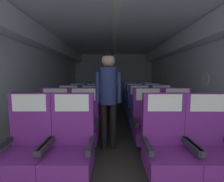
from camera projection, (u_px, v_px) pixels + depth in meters
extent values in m
cube|color=#3D3833|center=(115.00, 126.00, 3.88)|extent=(3.87, 7.37, 0.02)
cube|color=silver|center=(41.00, 80.00, 3.77)|extent=(0.08, 6.97, 2.29)
cube|color=silver|center=(190.00, 81.00, 3.76)|extent=(0.08, 6.97, 2.29)
cube|color=silver|center=(116.00, 32.00, 3.65)|extent=(3.75, 6.97, 0.06)
cube|color=silver|center=(114.00, 78.00, 7.25)|extent=(3.75, 0.06, 2.29)
cube|color=silver|center=(48.00, 42.00, 3.68)|extent=(0.33, 6.70, 0.36)
cube|color=silver|center=(184.00, 42.00, 3.67)|extent=(0.33, 6.70, 0.36)
cube|color=white|center=(116.00, 34.00, 3.66)|extent=(0.12, 6.28, 0.02)
cylinder|color=white|center=(206.00, 79.00, 3.06)|extent=(0.01, 0.26, 0.26)
cylinder|color=white|center=(177.00, 78.00, 4.45)|extent=(0.01, 0.26, 0.26)
cylinder|color=white|center=(161.00, 78.00, 5.83)|extent=(0.01, 0.26, 0.26)
cube|color=#38383D|center=(26.00, 179.00, 1.71)|extent=(0.18, 0.18, 0.21)
cube|color=#6B237A|center=(25.00, 161.00, 1.69)|extent=(0.49, 0.49, 0.21)
cube|color=#6B237A|center=(33.00, 119.00, 1.85)|extent=(0.49, 0.09, 0.63)
cube|color=#28282D|center=(46.00, 144.00, 1.67)|extent=(0.05, 0.42, 0.06)
cube|color=#28282D|center=(3.00, 144.00, 1.67)|extent=(0.05, 0.42, 0.06)
cube|color=silver|center=(30.00, 103.00, 1.78)|extent=(0.39, 0.01, 0.20)
cube|color=#38383D|center=(71.00, 180.00, 1.71)|extent=(0.18, 0.18, 0.21)
cube|color=#6B237A|center=(70.00, 162.00, 1.69)|extent=(0.49, 0.49, 0.21)
cube|color=#6B237A|center=(74.00, 119.00, 1.85)|extent=(0.49, 0.09, 0.63)
cube|color=#28282D|center=(91.00, 145.00, 1.67)|extent=(0.05, 0.42, 0.06)
cube|color=#28282D|center=(48.00, 145.00, 1.67)|extent=(0.05, 0.42, 0.06)
cube|color=silver|center=(72.00, 103.00, 1.78)|extent=(0.39, 0.01, 0.20)
cube|color=#38383D|center=(212.00, 180.00, 1.69)|extent=(0.18, 0.18, 0.21)
cube|color=#6B237A|center=(214.00, 162.00, 1.67)|extent=(0.49, 0.49, 0.21)
cube|color=#6B237A|center=(205.00, 119.00, 1.83)|extent=(0.49, 0.09, 0.63)
cube|color=#28282D|center=(193.00, 145.00, 1.66)|extent=(0.05, 0.42, 0.06)
cube|color=silver|center=(208.00, 103.00, 1.77)|extent=(0.39, 0.01, 0.20)
cube|color=#38383D|center=(168.00, 180.00, 1.70)|extent=(0.18, 0.18, 0.21)
cube|color=#6B237A|center=(168.00, 162.00, 1.68)|extent=(0.49, 0.49, 0.21)
cube|color=#6B237A|center=(164.00, 119.00, 1.84)|extent=(0.49, 0.09, 0.63)
cube|color=#28282D|center=(191.00, 145.00, 1.66)|extent=(0.05, 0.42, 0.06)
cube|color=#28282D|center=(147.00, 145.00, 1.67)|extent=(0.05, 0.42, 0.06)
cube|color=silver|center=(166.00, 103.00, 1.78)|extent=(0.39, 0.01, 0.20)
cube|color=#38383D|center=(54.00, 146.00, 2.51)|extent=(0.18, 0.18, 0.21)
cube|color=#6B237A|center=(54.00, 134.00, 2.49)|extent=(0.49, 0.49, 0.21)
cube|color=#6B237A|center=(57.00, 106.00, 2.65)|extent=(0.49, 0.09, 0.63)
cube|color=#28282D|center=(68.00, 122.00, 2.47)|extent=(0.05, 0.42, 0.06)
cube|color=#28282D|center=(39.00, 122.00, 2.47)|extent=(0.05, 0.42, 0.06)
cube|color=silver|center=(56.00, 94.00, 2.58)|extent=(0.39, 0.01, 0.20)
cube|color=#38383D|center=(83.00, 147.00, 2.51)|extent=(0.18, 0.18, 0.21)
cube|color=#6B237A|center=(83.00, 134.00, 2.49)|extent=(0.49, 0.49, 0.21)
cube|color=#6B237A|center=(85.00, 106.00, 2.65)|extent=(0.49, 0.09, 0.63)
cube|color=#28282D|center=(98.00, 122.00, 2.47)|extent=(0.05, 0.42, 0.06)
cube|color=#28282D|center=(68.00, 122.00, 2.47)|extent=(0.05, 0.42, 0.06)
cube|color=silver|center=(84.00, 95.00, 2.58)|extent=(0.39, 0.01, 0.20)
cube|color=#38383D|center=(180.00, 146.00, 2.52)|extent=(0.18, 0.18, 0.21)
cube|color=#6B237A|center=(181.00, 134.00, 2.50)|extent=(0.49, 0.49, 0.21)
cube|color=#6B237A|center=(177.00, 106.00, 2.66)|extent=(0.49, 0.09, 0.63)
cube|color=#28282D|center=(196.00, 122.00, 2.48)|extent=(0.05, 0.42, 0.06)
cube|color=#28282D|center=(167.00, 122.00, 2.49)|extent=(0.05, 0.42, 0.06)
cube|color=silver|center=(178.00, 94.00, 2.60)|extent=(0.39, 0.01, 0.20)
cube|color=#38383D|center=(150.00, 146.00, 2.52)|extent=(0.18, 0.18, 0.21)
cube|color=#6B237A|center=(150.00, 134.00, 2.50)|extent=(0.49, 0.49, 0.21)
cube|color=#6B237A|center=(148.00, 106.00, 2.66)|extent=(0.49, 0.09, 0.63)
cube|color=#28282D|center=(165.00, 122.00, 2.48)|extent=(0.05, 0.42, 0.06)
cube|color=#28282D|center=(136.00, 122.00, 2.48)|extent=(0.05, 0.42, 0.06)
cube|color=silver|center=(149.00, 94.00, 2.59)|extent=(0.39, 0.01, 0.20)
cube|color=#38383D|center=(68.00, 129.00, 3.33)|extent=(0.18, 0.18, 0.21)
cube|color=navy|center=(68.00, 120.00, 3.30)|extent=(0.49, 0.49, 0.21)
cube|color=navy|center=(70.00, 99.00, 3.47)|extent=(0.49, 0.09, 0.63)
cube|color=#28282D|center=(79.00, 111.00, 3.28)|extent=(0.05, 0.42, 0.06)
cube|color=#28282D|center=(57.00, 111.00, 3.29)|extent=(0.05, 0.42, 0.06)
cube|color=silver|center=(69.00, 90.00, 3.40)|extent=(0.39, 0.01, 0.20)
cube|color=#38383D|center=(91.00, 129.00, 3.33)|extent=(0.18, 0.18, 0.21)
cube|color=navy|center=(91.00, 120.00, 3.31)|extent=(0.49, 0.49, 0.21)
cube|color=navy|center=(92.00, 99.00, 3.47)|extent=(0.49, 0.09, 0.63)
cube|color=#28282D|center=(102.00, 111.00, 3.29)|extent=(0.05, 0.42, 0.06)
cube|color=#28282D|center=(80.00, 111.00, 3.29)|extent=(0.05, 0.42, 0.06)
cube|color=silver|center=(92.00, 90.00, 3.40)|extent=(0.39, 0.01, 0.20)
cube|color=#38383D|center=(163.00, 129.00, 3.35)|extent=(0.18, 0.18, 0.21)
cube|color=navy|center=(163.00, 119.00, 3.33)|extent=(0.49, 0.49, 0.21)
cube|color=navy|center=(161.00, 99.00, 3.49)|extent=(0.49, 0.09, 0.63)
cube|color=#28282D|center=(175.00, 111.00, 3.31)|extent=(0.05, 0.42, 0.06)
cube|color=#28282D|center=(153.00, 111.00, 3.31)|extent=(0.05, 0.42, 0.06)
cube|color=silver|center=(162.00, 90.00, 3.42)|extent=(0.39, 0.01, 0.20)
cube|color=#38383D|center=(141.00, 129.00, 3.33)|extent=(0.18, 0.18, 0.21)
cube|color=navy|center=(141.00, 120.00, 3.31)|extent=(0.49, 0.49, 0.21)
cube|color=navy|center=(139.00, 99.00, 3.47)|extent=(0.49, 0.09, 0.63)
cube|color=#28282D|center=(152.00, 111.00, 3.29)|extent=(0.05, 0.42, 0.06)
cube|color=#28282D|center=(130.00, 111.00, 3.29)|extent=(0.05, 0.42, 0.06)
cube|color=silver|center=(140.00, 90.00, 3.40)|extent=(0.39, 0.01, 0.20)
cube|color=#38383D|center=(77.00, 119.00, 4.15)|extent=(0.18, 0.18, 0.21)
cube|color=navy|center=(77.00, 111.00, 4.13)|extent=(0.49, 0.49, 0.21)
cube|color=navy|center=(78.00, 94.00, 4.29)|extent=(0.49, 0.09, 0.63)
cube|color=#28282D|center=(86.00, 104.00, 4.11)|extent=(0.05, 0.42, 0.06)
cube|color=#28282D|center=(68.00, 104.00, 4.12)|extent=(0.05, 0.42, 0.06)
cube|color=silver|center=(78.00, 87.00, 4.23)|extent=(0.39, 0.01, 0.20)
cube|color=#38383D|center=(95.00, 119.00, 4.14)|extent=(0.18, 0.18, 0.21)
cube|color=navy|center=(95.00, 111.00, 4.12)|extent=(0.49, 0.49, 0.21)
cube|color=navy|center=(95.00, 95.00, 4.28)|extent=(0.49, 0.09, 0.63)
cube|color=#28282D|center=(103.00, 104.00, 4.10)|extent=(0.05, 0.42, 0.06)
cube|color=#28282D|center=(86.00, 104.00, 4.11)|extent=(0.05, 0.42, 0.06)
cube|color=silver|center=(95.00, 87.00, 4.22)|extent=(0.39, 0.01, 0.20)
cube|color=#38383D|center=(153.00, 118.00, 4.16)|extent=(0.18, 0.18, 0.21)
cube|color=navy|center=(153.00, 111.00, 4.14)|extent=(0.49, 0.49, 0.21)
cube|color=navy|center=(152.00, 94.00, 4.30)|extent=(0.49, 0.09, 0.63)
cube|color=#28282D|center=(162.00, 104.00, 4.12)|extent=(0.05, 0.42, 0.06)
cube|color=#28282D|center=(145.00, 104.00, 4.12)|extent=(0.05, 0.42, 0.06)
cube|color=silver|center=(152.00, 87.00, 4.23)|extent=(0.39, 0.01, 0.20)
cube|color=#38383D|center=(135.00, 119.00, 4.15)|extent=(0.18, 0.18, 0.21)
cube|color=navy|center=(136.00, 111.00, 4.13)|extent=(0.49, 0.49, 0.21)
cube|color=navy|center=(135.00, 94.00, 4.29)|extent=(0.49, 0.09, 0.63)
cube|color=#28282D|center=(144.00, 104.00, 4.11)|extent=(0.05, 0.42, 0.06)
cube|color=#28282D|center=(127.00, 104.00, 4.11)|extent=(0.05, 0.42, 0.06)
cube|color=silver|center=(135.00, 87.00, 4.22)|extent=(0.39, 0.01, 0.20)
cube|color=#38383D|center=(83.00, 112.00, 4.97)|extent=(0.18, 0.18, 0.21)
cube|color=navy|center=(83.00, 105.00, 4.95)|extent=(0.49, 0.49, 0.21)
cube|color=navy|center=(84.00, 92.00, 5.11)|extent=(0.49, 0.09, 0.63)
cube|color=#28282D|center=(90.00, 99.00, 4.93)|extent=(0.05, 0.42, 0.06)
cube|color=#28282D|center=(75.00, 99.00, 4.93)|extent=(0.05, 0.42, 0.06)
cube|color=silver|center=(83.00, 85.00, 5.04)|extent=(0.39, 0.01, 0.20)
cube|color=#38383D|center=(98.00, 111.00, 4.99)|extent=(0.18, 0.18, 0.21)
cube|color=navy|center=(98.00, 105.00, 4.97)|extent=(0.49, 0.49, 0.21)
cube|color=navy|center=(98.00, 91.00, 5.13)|extent=(0.49, 0.09, 0.63)
cube|color=#28282D|center=(105.00, 99.00, 4.95)|extent=(0.05, 0.42, 0.06)
cube|color=#28282D|center=(91.00, 99.00, 4.95)|extent=(0.05, 0.42, 0.06)
cube|color=silver|center=(98.00, 85.00, 5.06)|extent=(0.39, 0.01, 0.20)
cube|color=#38383D|center=(147.00, 112.00, 4.98)|extent=(0.18, 0.18, 0.21)
cube|color=navy|center=(147.00, 105.00, 4.96)|extent=(0.49, 0.49, 0.21)
cube|color=navy|center=(146.00, 91.00, 5.12)|extent=(0.49, 0.09, 0.63)
cube|color=#28282D|center=(154.00, 99.00, 4.94)|extent=(0.05, 0.42, 0.06)
cube|color=#28282D|center=(140.00, 99.00, 4.94)|extent=(0.05, 0.42, 0.06)
cube|color=silver|center=(146.00, 85.00, 5.05)|extent=(0.39, 0.01, 0.20)
cube|color=#38383D|center=(131.00, 112.00, 4.97)|extent=(0.18, 0.18, 0.21)
cube|color=navy|center=(131.00, 105.00, 4.95)|extent=(0.49, 0.49, 0.21)
cube|color=navy|center=(131.00, 92.00, 5.11)|extent=(0.49, 0.09, 0.63)
cube|color=#28282D|center=(139.00, 99.00, 4.93)|extent=(0.05, 0.42, 0.06)
cube|color=#28282D|center=(124.00, 99.00, 4.93)|extent=(0.05, 0.42, 0.06)
cube|color=silver|center=(131.00, 85.00, 5.04)|extent=(0.39, 0.01, 0.20)
cylinder|color=black|center=(104.00, 126.00, 2.65)|extent=(0.11, 0.11, 0.78)
cylinder|color=black|center=(114.00, 126.00, 2.65)|extent=(0.11, 0.11, 0.78)
cylinder|color=navy|center=(109.00, 86.00, 2.59)|extent=(0.28, 0.28, 0.61)
cylinder|color=navy|center=(98.00, 88.00, 2.59)|extent=(0.07, 0.07, 0.52)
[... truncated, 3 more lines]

